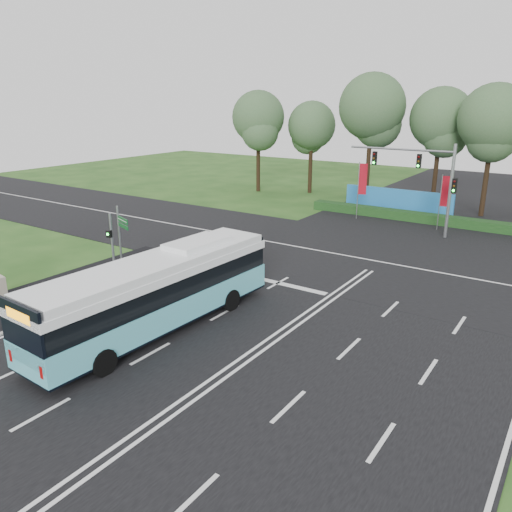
# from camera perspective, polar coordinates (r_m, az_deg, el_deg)

# --- Properties ---
(ground) EXTENTS (120.00, 120.00, 0.00)m
(ground) POSITION_cam_1_polar(r_m,az_deg,el_deg) (23.02, 2.99, -8.45)
(ground) COLOR #224B19
(ground) RESTS_ON ground
(road_main) EXTENTS (20.00, 120.00, 0.04)m
(road_main) POSITION_cam_1_polar(r_m,az_deg,el_deg) (23.01, 2.99, -8.41)
(road_main) COLOR black
(road_main) RESTS_ON ground
(road_cross) EXTENTS (120.00, 14.00, 0.05)m
(road_cross) POSITION_cam_1_polar(r_m,az_deg,el_deg) (33.16, 13.82, -0.64)
(road_cross) COLOR black
(road_cross) RESTS_ON ground
(bike_path) EXTENTS (5.00, 18.00, 0.06)m
(bike_path) POSITION_cam_1_polar(r_m,az_deg,el_deg) (29.21, -21.84, -3.91)
(bike_path) COLOR black
(bike_path) RESTS_ON ground
(kerb_strip) EXTENTS (0.25, 18.00, 0.12)m
(kerb_strip) POSITION_cam_1_polar(r_m,az_deg,el_deg) (27.34, -18.98, -4.97)
(kerb_strip) COLOR gray
(kerb_strip) RESTS_ON ground
(city_bus) EXTENTS (3.16, 12.79, 3.64)m
(city_bus) POSITION_cam_1_polar(r_m,az_deg,el_deg) (22.73, -11.16, -4.07)
(city_bus) COLOR #56B9C8
(city_bus) RESTS_ON ground
(pedestrian_signal) EXTENTS (0.33, 0.43, 3.74)m
(pedestrian_signal) POSITION_cam_1_polar(r_m,az_deg,el_deg) (30.50, -16.18, 1.55)
(pedestrian_signal) COLOR gray
(pedestrian_signal) RESTS_ON ground
(street_sign) EXTENTS (1.49, 0.63, 4.04)m
(street_sign) POSITION_cam_1_polar(r_m,az_deg,el_deg) (30.66, -15.16, 2.69)
(street_sign) COLOR gray
(street_sign) RESTS_ON ground
(banner_flag_left) EXTENTS (0.69, 0.30, 4.95)m
(banner_flag_left) POSITION_cam_1_polar(r_m,az_deg,el_deg) (44.18, 11.96, 8.20)
(banner_flag_left) COLOR gray
(banner_flag_left) RESTS_ON ground
(banner_flag_mid) EXTENTS (0.65, 0.16, 4.47)m
(banner_flag_mid) POSITION_cam_1_polar(r_m,az_deg,el_deg) (41.99, 20.67, 6.59)
(banner_flag_mid) COLOR gray
(banner_flag_mid) RESTS_ON ground
(traffic_light_gantry) EXTENTS (8.41, 0.28, 7.00)m
(traffic_light_gantry) POSITION_cam_1_polar(r_m,az_deg,el_deg) (40.03, 18.98, 8.81)
(traffic_light_gantry) COLOR gray
(traffic_light_gantry) RESTS_ON ground
(hedge) EXTENTS (22.00, 1.20, 0.80)m
(hedge) POSITION_cam_1_polar(r_m,az_deg,el_deg) (44.64, 19.60, 3.98)
(hedge) COLOR black
(hedge) RESTS_ON ground
(blue_hoarding) EXTENTS (10.00, 0.30, 2.20)m
(blue_hoarding) POSITION_cam_1_polar(r_m,az_deg,el_deg) (47.94, 15.86, 6.06)
(blue_hoarding) COLOR #2170B5
(blue_hoarding) RESTS_ON ground
(eucalyptus_row) EXTENTS (47.80, 8.90, 12.70)m
(eucalyptus_row) POSITION_cam_1_polar(r_m,az_deg,el_deg) (49.48, 23.48, 14.43)
(eucalyptus_row) COLOR black
(eucalyptus_row) RESTS_ON ground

